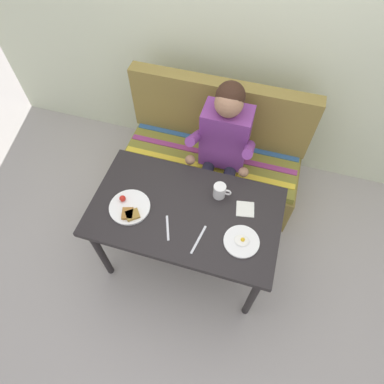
{
  "coord_description": "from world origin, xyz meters",
  "views": [
    {
      "loc": [
        0.34,
        -0.99,
        2.49
      ],
      "look_at": [
        0.0,
        0.15,
        0.72
      ],
      "focal_mm": 30.38,
      "sensor_mm": 36.0,
      "label": 1
    }
  ],
  "objects_px": {
    "coffee_mug": "(220,191)",
    "plate_eggs": "(241,241)",
    "person": "(223,145)",
    "knife": "(199,239)",
    "fork": "(168,228)",
    "couch": "(212,160)",
    "napkin": "(245,209)",
    "table": "(185,217)",
    "plate_breakfast": "(130,208)"
  },
  "relations": [
    {
      "from": "plate_breakfast",
      "to": "knife",
      "type": "xyz_separation_m",
      "value": [
        0.47,
        -0.08,
        -0.01
      ]
    },
    {
      "from": "plate_breakfast",
      "to": "coffee_mug",
      "type": "bearing_deg",
      "value": 26.82
    },
    {
      "from": "coffee_mug",
      "to": "napkin",
      "type": "relative_size",
      "value": 1.05
    },
    {
      "from": "couch",
      "to": "coffee_mug",
      "type": "xyz_separation_m",
      "value": [
        0.18,
        -0.6,
        0.45
      ]
    },
    {
      "from": "couch",
      "to": "plate_breakfast",
      "type": "distance_m",
      "value": 1.01
    },
    {
      "from": "person",
      "to": "plate_breakfast",
      "type": "height_order",
      "value": "person"
    },
    {
      "from": "couch",
      "to": "napkin",
      "type": "xyz_separation_m",
      "value": [
        0.36,
        -0.65,
        0.4
      ]
    },
    {
      "from": "table",
      "to": "knife",
      "type": "height_order",
      "value": "knife"
    },
    {
      "from": "plate_eggs",
      "to": "couch",
      "type": "bearing_deg",
      "value": 113.52
    },
    {
      "from": "couch",
      "to": "knife",
      "type": "relative_size",
      "value": 7.2
    },
    {
      "from": "napkin",
      "to": "fork",
      "type": "relative_size",
      "value": 0.66
    },
    {
      "from": "plate_eggs",
      "to": "knife",
      "type": "relative_size",
      "value": 1.07
    },
    {
      "from": "couch",
      "to": "napkin",
      "type": "distance_m",
      "value": 0.85
    },
    {
      "from": "knife",
      "to": "plate_eggs",
      "type": "bearing_deg",
      "value": 23.19
    },
    {
      "from": "coffee_mug",
      "to": "person",
      "type": "bearing_deg",
      "value": 100.44
    },
    {
      "from": "person",
      "to": "plate_breakfast",
      "type": "xyz_separation_m",
      "value": [
        -0.44,
        -0.68,
        0.0
      ]
    },
    {
      "from": "plate_eggs",
      "to": "person",
      "type": "bearing_deg",
      "value": 111.75
    },
    {
      "from": "person",
      "to": "plate_eggs",
      "type": "xyz_separation_m",
      "value": [
        0.28,
        -0.71,
        -0.0
      ]
    },
    {
      "from": "person",
      "to": "plate_breakfast",
      "type": "distance_m",
      "value": 0.81
    },
    {
      "from": "person",
      "to": "knife",
      "type": "xyz_separation_m",
      "value": [
        0.03,
        -0.76,
        -0.01
      ]
    },
    {
      "from": "couch",
      "to": "knife",
      "type": "distance_m",
      "value": 1.03
    },
    {
      "from": "coffee_mug",
      "to": "napkin",
      "type": "xyz_separation_m",
      "value": [
        0.18,
        -0.06,
        -0.05
      ]
    },
    {
      "from": "table",
      "to": "plate_eggs",
      "type": "height_order",
      "value": "plate_eggs"
    },
    {
      "from": "person",
      "to": "fork",
      "type": "bearing_deg",
      "value": -102.64
    },
    {
      "from": "coffee_mug",
      "to": "napkin",
      "type": "distance_m",
      "value": 0.2
    },
    {
      "from": "plate_eggs",
      "to": "fork",
      "type": "xyz_separation_m",
      "value": [
        -0.45,
        -0.04,
        -0.01
      ]
    },
    {
      "from": "couch",
      "to": "plate_eggs",
      "type": "relative_size",
      "value": 6.75
    },
    {
      "from": "table",
      "to": "knife",
      "type": "relative_size",
      "value": 6.0
    },
    {
      "from": "person",
      "to": "knife",
      "type": "height_order",
      "value": "person"
    },
    {
      "from": "napkin",
      "to": "fork",
      "type": "distance_m",
      "value": 0.5
    },
    {
      "from": "coffee_mug",
      "to": "couch",
      "type": "bearing_deg",
      "value": 106.74
    },
    {
      "from": "napkin",
      "to": "couch",
      "type": "bearing_deg",
      "value": 118.94
    },
    {
      "from": "couch",
      "to": "plate_eggs",
      "type": "height_order",
      "value": "couch"
    },
    {
      "from": "table",
      "to": "plate_breakfast",
      "type": "bearing_deg",
      "value": -164.74
    },
    {
      "from": "plate_eggs",
      "to": "knife",
      "type": "bearing_deg",
      "value": -166.84
    },
    {
      "from": "couch",
      "to": "napkin",
      "type": "bearing_deg",
      "value": -61.06
    },
    {
      "from": "plate_breakfast",
      "to": "coffee_mug",
      "type": "height_order",
      "value": "coffee_mug"
    },
    {
      "from": "couch",
      "to": "person",
      "type": "xyz_separation_m",
      "value": [
        0.1,
        -0.17,
        0.41
      ]
    },
    {
      "from": "table",
      "to": "napkin",
      "type": "relative_size",
      "value": 10.71
    },
    {
      "from": "person",
      "to": "coffee_mug",
      "type": "height_order",
      "value": "person"
    },
    {
      "from": "person",
      "to": "fork",
      "type": "relative_size",
      "value": 7.13
    },
    {
      "from": "table",
      "to": "plate_breakfast",
      "type": "relative_size",
      "value": 4.63
    },
    {
      "from": "plate_breakfast",
      "to": "person",
      "type": "bearing_deg",
      "value": 57.26
    },
    {
      "from": "plate_eggs",
      "to": "coffee_mug",
      "type": "distance_m",
      "value": 0.35
    },
    {
      "from": "coffee_mug",
      "to": "plate_eggs",
      "type": "bearing_deg",
      "value": -54.36
    },
    {
      "from": "couch",
      "to": "person",
      "type": "height_order",
      "value": "person"
    },
    {
      "from": "table",
      "to": "plate_eggs",
      "type": "relative_size",
      "value": 5.63
    },
    {
      "from": "person",
      "to": "knife",
      "type": "distance_m",
      "value": 0.76
    },
    {
      "from": "fork",
      "to": "knife",
      "type": "bearing_deg",
      "value": -27.85
    },
    {
      "from": "person",
      "to": "fork",
      "type": "xyz_separation_m",
      "value": [
        -0.17,
        -0.74,
        -0.01
      ]
    }
  ]
}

